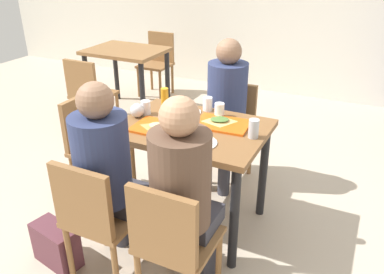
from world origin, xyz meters
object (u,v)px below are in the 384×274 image
Objects in this scene: person_in_brown_jacket at (184,187)px; plastic_cup_d at (219,110)px; plastic_cup_c at (146,107)px; background_table at (127,60)px; plastic_cup_b at (173,139)px; condiment_bottle at (165,99)px; main_table at (192,143)px; person_far_side at (225,104)px; chair_far_side at (230,125)px; paper_plate_center at (186,112)px; person_in_red at (107,166)px; background_chair_near at (88,91)px; pizza_slice_b at (220,120)px; foil_bundle at (137,110)px; chair_near_right at (172,240)px; tray_red_far at (222,124)px; chair_near_left at (96,214)px; handbag at (56,245)px; chair_left_end at (92,140)px; soda_can at (254,129)px; plastic_cup_a at (208,104)px; paper_plate_near_edge at (199,143)px; tray_red_near at (160,128)px; pizza_slice_a at (159,126)px; background_chair_far at (158,59)px.

plastic_cup_d is at bearing 99.84° from person_in_brown_jacket.
plastic_cup_c is 2.06m from background_table.
condiment_bottle reaches higher than plastic_cup_b.
person_far_side is (-0.00, 0.61, 0.08)m from main_table.
plastic_cup_c reaches higher than chair_far_side.
paper_plate_center is (-0.40, 0.82, 0.05)m from person_in_brown_jacket.
plastic_cup_d is (0.10, -0.51, 0.34)m from chair_far_side.
background_chair_near is (-1.42, 1.54, -0.25)m from person_in_red.
chair_far_side is 0.93× the size of background_table.
person_far_side is 5.49× the size of pizza_slice_b.
condiment_bottle is 0.24m from foil_bundle.
plastic_cup_c is 0.08m from foil_bundle.
tray_red_far is at bearing 94.90° from chair_near_right.
chair_far_side is 2.32× the size of tray_red_far.
chair_near_left is 0.49m from handbag.
pizza_slice_b is at bearing 14.56° from foil_bundle.
background_chair_near is at bearing 158.84° from plastic_cup_d.
tray_red_far is (1.05, 0.11, 0.30)m from chair_left_end.
soda_can reaches higher than tray_red_far.
person_in_brown_jacket is at bearing -53.44° from plastic_cup_b.
plastic_cup_a is 0.31× the size of handbag.
chair_far_side is at bearing -5.86° from background_chair_near.
background_table is at bearing 141.88° from soda_can.
tray_red_near is at bearing 167.02° from paper_plate_near_edge.
chair_near_left is 3.78× the size of pizza_slice_a.
background_chair_far is at bearing 114.35° from chair_near_left.
tray_red_near reaches higher than paper_plate_near_edge.
chair_near_right and background_chair_near have the same top height.
foil_bundle is (-0.57, 0.19, 0.05)m from paper_plate_near_edge.
pizza_slice_a is at bearing 124.16° from chair_near_right.
tray_red_near is (0.71, -0.13, 0.30)m from chair_left_end.
soda_can reaches higher than main_table.
paper_plate_center is 0.24× the size of background_table.
person_far_side is 1.72m from background_chair_near.
plastic_cup_a reaches higher than background_table.
pizza_slice_b is 2.27× the size of plastic_cup_d.
soda_can is 0.38× the size of handbag.
person_in_red is 12.45× the size of plastic_cup_a.
chair_near_right is 8.35× the size of foil_bundle.
person_in_brown_jacket is 0.91m from paper_plate_center.
chair_left_end is 8.35× the size of plastic_cup_b.
plastic_cup_d is 1.00× the size of foil_bundle.
tray_red_near is at bearing 56.49° from handbag.
plastic_cup_b is (-0.22, 0.44, 0.34)m from chair_near_right.
plastic_cup_c is 0.12× the size of background_chair_far.
chair_left_end and background_chair_near have the same top height.
chair_near_left is 1.53m from chair_far_side.
person_in_brown_jacket reaches higher than plastic_cup_b.
person_in_red is 1.00× the size of person_far_side.
chair_far_side reaches higher than tray_red_near.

